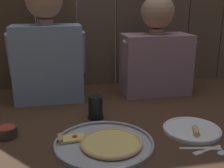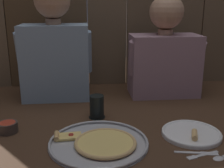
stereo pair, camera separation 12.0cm
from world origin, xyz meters
name	(u,v)px [view 1 (the left image)]	position (x,y,z in m)	size (l,w,h in m)	color
ground_plane	(124,132)	(0.00, 0.00, 0.00)	(3.20, 3.20, 0.00)	#422B1C
pizza_tray	(106,143)	(-0.09, -0.10, 0.01)	(0.38, 0.38, 0.03)	#B2B2B7
dinner_plate	(192,130)	(0.28, -0.06, 0.01)	(0.24, 0.24, 0.03)	white
drinking_glass	(95,107)	(-0.09, 0.17, 0.05)	(0.08, 0.08, 0.11)	black
dipping_bowl	(7,132)	(-0.47, 0.05, 0.02)	(0.08, 0.08, 0.04)	#3D332D
table_fork	(206,150)	(0.26, -0.21, 0.00)	(0.13, 0.05, 0.01)	silver
table_knife	(201,148)	(0.25, -0.19, 0.00)	(0.16, 0.05, 0.01)	silver
diner_left	(47,46)	(-0.30, 0.48, 0.29)	(0.39, 0.21, 0.63)	#849EB7
diner_right	(156,49)	(0.30, 0.48, 0.26)	(0.42, 0.21, 0.57)	gray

